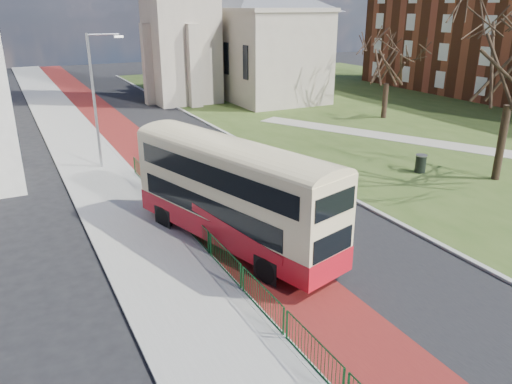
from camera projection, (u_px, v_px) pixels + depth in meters
ground at (326, 285)px, 18.21m from camera, size 160.00×160.00×0.00m
road_carriageway at (182, 149)px, 35.52m from camera, size 9.00×120.00×0.01m
bus_lane at (145, 154)px, 34.37m from camera, size 3.40×120.00×0.01m
pavement_west at (88, 160)px, 32.72m from camera, size 4.00×120.00×0.12m
kerb_west at (119, 156)px, 33.57m from camera, size 0.25×120.00×0.13m
kerb_east at (230, 135)px, 39.14m from camera, size 0.25×80.00×0.13m
grass_green at (419, 112)px, 47.67m from camera, size 40.00×80.00×0.04m
footpath at (480, 150)px, 35.09m from camera, size 18.84×32.82×0.03m
pedestrian_railing at (209, 244)px, 20.09m from camera, size 0.07×24.00×1.12m
streetlamp at (96, 95)px, 29.75m from camera, size 2.13×0.18×8.00m
bus at (232, 190)px, 20.38m from camera, size 5.24×10.72×4.37m
winter_tree_far at (389, 56)px, 43.46m from camera, size 6.29×6.29×7.87m
litter_bin at (421, 163)px, 30.24m from camera, size 0.80×0.80×1.10m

